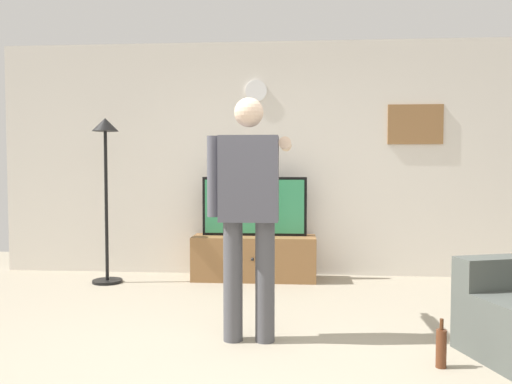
{
  "coord_description": "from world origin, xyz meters",
  "views": [
    {
      "loc": [
        0.27,
        -3.13,
        1.27
      ],
      "look_at": [
        -0.05,
        1.2,
        1.05
      ],
      "focal_mm": 36.44,
      "sensor_mm": 36.0,
      "label": 1
    }
  ],
  "objects_px": {
    "floor_lamp": "(106,165)",
    "television": "(254,206)",
    "tv_stand": "(254,258)",
    "framed_picture": "(415,124)",
    "person_standing_nearer_lamp": "(249,204)",
    "beverage_bottle": "(441,348)",
    "wall_clock": "(256,91)"
  },
  "relations": [
    {
      "from": "framed_picture",
      "to": "person_standing_nearer_lamp",
      "type": "relative_size",
      "value": 0.35
    },
    {
      "from": "tv_stand",
      "to": "wall_clock",
      "type": "distance_m",
      "value": 1.91
    },
    {
      "from": "tv_stand",
      "to": "person_standing_nearer_lamp",
      "type": "height_order",
      "value": "person_standing_nearer_lamp"
    },
    {
      "from": "television",
      "to": "beverage_bottle",
      "type": "distance_m",
      "value": 2.93
    },
    {
      "from": "tv_stand",
      "to": "beverage_bottle",
      "type": "bearing_deg",
      "value": -60.71
    },
    {
      "from": "floor_lamp",
      "to": "beverage_bottle",
      "type": "xyz_separation_m",
      "value": [
        2.95,
        -2.17,
        -1.15
      ]
    },
    {
      "from": "tv_stand",
      "to": "framed_picture",
      "type": "bearing_deg",
      "value": 9.27
    },
    {
      "from": "wall_clock",
      "to": "framed_picture",
      "type": "relative_size",
      "value": 0.4
    },
    {
      "from": "tv_stand",
      "to": "framed_picture",
      "type": "relative_size",
      "value": 2.22
    },
    {
      "from": "television",
      "to": "person_standing_nearer_lamp",
      "type": "relative_size",
      "value": 0.67
    },
    {
      "from": "television",
      "to": "tv_stand",
      "type": "bearing_deg",
      "value": -90.0
    },
    {
      "from": "beverage_bottle",
      "to": "floor_lamp",
      "type": "bearing_deg",
      "value": 143.68
    },
    {
      "from": "television",
      "to": "framed_picture",
      "type": "bearing_deg",
      "value": 7.83
    },
    {
      "from": "floor_lamp",
      "to": "beverage_bottle",
      "type": "relative_size",
      "value": 5.73
    },
    {
      "from": "television",
      "to": "beverage_bottle",
      "type": "xyz_separation_m",
      "value": [
        1.37,
        -2.49,
        -0.69
      ]
    },
    {
      "from": "television",
      "to": "beverage_bottle",
      "type": "height_order",
      "value": "television"
    },
    {
      "from": "framed_picture",
      "to": "floor_lamp",
      "type": "relative_size",
      "value": 0.35
    },
    {
      "from": "person_standing_nearer_lamp",
      "to": "beverage_bottle",
      "type": "relative_size",
      "value": 5.64
    },
    {
      "from": "floor_lamp",
      "to": "wall_clock",
      "type": "bearing_deg",
      "value": 19.6
    },
    {
      "from": "television",
      "to": "floor_lamp",
      "type": "distance_m",
      "value": 1.68
    },
    {
      "from": "television",
      "to": "beverage_bottle",
      "type": "bearing_deg",
      "value": -61.17
    },
    {
      "from": "floor_lamp",
      "to": "television",
      "type": "bearing_deg",
      "value": 11.43
    },
    {
      "from": "wall_clock",
      "to": "beverage_bottle",
      "type": "distance_m",
      "value": 3.66
    },
    {
      "from": "television",
      "to": "framed_picture",
      "type": "xyz_separation_m",
      "value": [
        1.81,
        0.25,
        0.92
      ]
    },
    {
      "from": "tv_stand",
      "to": "television",
      "type": "xyz_separation_m",
      "value": [
        0.0,
        0.05,
        0.57
      ]
    },
    {
      "from": "tv_stand",
      "to": "wall_clock",
      "type": "bearing_deg",
      "value": 90.0
    },
    {
      "from": "floor_lamp",
      "to": "beverage_bottle",
      "type": "distance_m",
      "value": 3.84
    },
    {
      "from": "framed_picture",
      "to": "beverage_bottle",
      "type": "bearing_deg",
      "value": -99.05
    },
    {
      "from": "tv_stand",
      "to": "person_standing_nearer_lamp",
      "type": "bearing_deg",
      "value": -86.53
    },
    {
      "from": "tv_stand",
      "to": "floor_lamp",
      "type": "relative_size",
      "value": 0.77
    },
    {
      "from": "television",
      "to": "beverage_bottle",
      "type": "relative_size",
      "value": 3.76
    },
    {
      "from": "television",
      "to": "framed_picture",
      "type": "relative_size",
      "value": 1.9
    }
  ]
}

